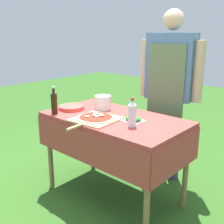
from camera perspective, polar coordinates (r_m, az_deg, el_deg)
The scene contains 9 objects.
ground_plane at distance 2.81m, azimuth 0.38°, elevation -16.62°, with size 12.00×12.00×0.00m, color #2D5B1E.
prep_table at distance 2.50m, azimuth 0.41°, elevation -3.24°, with size 1.28×0.72×0.79m.
person_cook at distance 2.86m, azimuth 11.66°, elevation 5.66°, with size 0.64×0.26×1.72m.
pizza_on_peel at distance 2.38m, azimuth -3.42°, elevation -1.30°, with size 0.39×0.53×0.05m.
oil_bottle at distance 2.59m, azimuth -11.67°, elevation 1.80°, with size 0.06×0.06×0.25m.
water_bottle at distance 2.20m, azimuth 4.10°, elevation -0.25°, with size 0.07×0.07×0.23m.
herb_container at distance 2.36m, azimuth 4.32°, elevation -1.37°, with size 0.17×0.14×0.04m.
mixing_tub at distance 2.69m, azimuth -1.85°, elevation 1.93°, with size 0.16×0.16×0.13m, color silver.
plate_stack at distance 2.73m, azimuth -8.24°, elevation 0.90°, with size 0.25×0.25×0.03m.
Camera 1 is at (1.56, -1.77, 1.52)m, focal length 45.00 mm.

